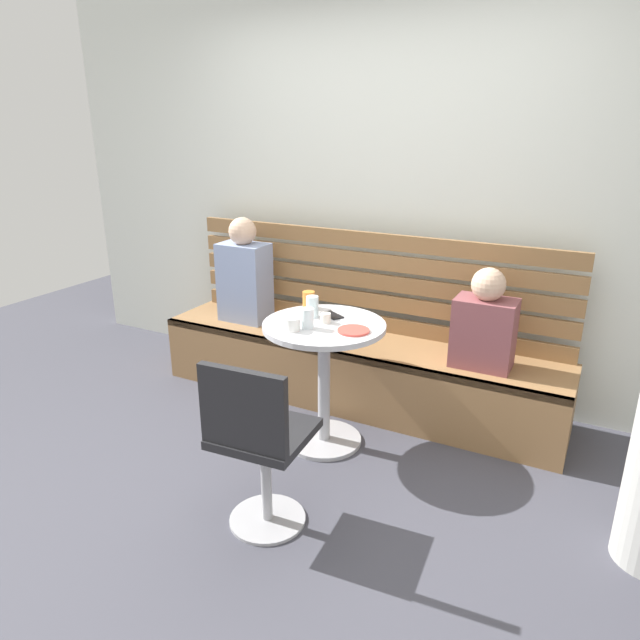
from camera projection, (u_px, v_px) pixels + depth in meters
ground at (253, 499)px, 2.86m from camera, size 8.00×8.00×0.00m
back_wall at (385, 175)px, 3.75m from camera, size 5.20×0.10×2.90m
booth_bench at (353, 371)px, 3.79m from camera, size 2.70×0.52×0.44m
booth_backrest at (370, 281)px, 3.81m from camera, size 2.65×0.04×0.66m
cafe_table at (324, 360)px, 3.20m from camera, size 0.68×0.68×0.74m
white_chair at (258, 441)px, 2.50m from camera, size 0.43×0.43×0.85m
person_adult at (244, 275)px, 3.99m from camera, size 0.34×0.22×0.73m
person_child_left at (485, 324)px, 3.24m from camera, size 0.34×0.22×0.59m
cup_water_clear at (308, 318)px, 3.04m from camera, size 0.07×0.07×0.11m
cup_glass_tall at (312, 307)px, 3.21m from camera, size 0.07×0.07×0.12m
cup_espresso_small at (326, 318)px, 3.13m from camera, size 0.06×0.06×0.05m
cup_tumbler_orange at (309, 300)px, 3.37m from camera, size 0.07×0.07×0.10m
cup_ceramic_white at (293, 324)px, 3.01m from camera, size 0.08×0.08×0.07m
plate_small at (353, 331)px, 3.00m from camera, size 0.17×0.17×0.01m
phone_on_table at (332, 315)px, 3.25m from camera, size 0.16×0.13×0.01m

